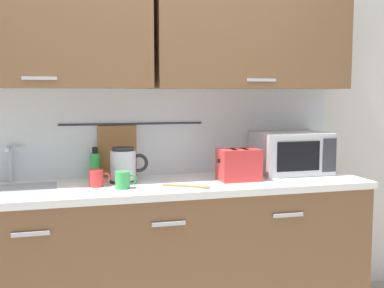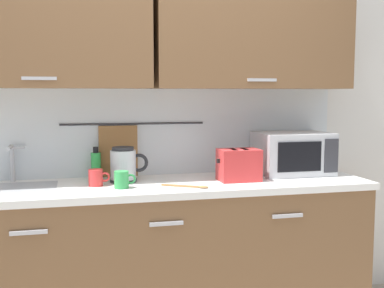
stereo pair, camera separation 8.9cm
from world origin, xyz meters
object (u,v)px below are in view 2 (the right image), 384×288
(dish_soap_bottle, at_px, (96,165))
(mug_by_kettle, at_px, (122,180))
(mug_near_sink, at_px, (96,178))
(toaster, at_px, (239,165))
(electric_kettle, at_px, (124,165))
(microwave, at_px, (293,153))
(wooden_spoon, at_px, (191,186))

(dish_soap_bottle, bearing_deg, mug_by_kettle, -69.66)
(mug_near_sink, bearing_deg, toaster, -2.02)
(mug_near_sink, relative_size, toaster, 0.47)
(dish_soap_bottle, xyz_separation_m, mug_near_sink, (-0.01, -0.24, -0.04))
(toaster, xyz_separation_m, mug_by_kettle, (-0.70, -0.07, -0.05))
(electric_kettle, relative_size, toaster, 0.89)
(mug_by_kettle, bearing_deg, dish_soap_bottle, 110.34)
(dish_soap_bottle, bearing_deg, microwave, -5.45)
(mug_by_kettle, bearing_deg, wooden_spoon, -10.22)
(mug_by_kettle, height_order, wooden_spoon, mug_by_kettle)
(wooden_spoon, bearing_deg, toaster, 22.55)
(dish_soap_bottle, distance_m, mug_near_sink, 0.24)
(dish_soap_bottle, bearing_deg, mug_near_sink, -92.31)
(toaster, distance_m, wooden_spoon, 0.37)
(electric_kettle, bearing_deg, toaster, -9.90)
(microwave, xyz_separation_m, electric_kettle, (-1.09, -0.03, -0.03))
(dish_soap_bottle, xyz_separation_m, mug_by_kettle, (0.13, -0.34, -0.04))
(microwave, bearing_deg, toaster, -160.33)
(toaster, height_order, mug_by_kettle, toaster)
(mug_near_sink, height_order, toaster, toaster)
(dish_soap_bottle, height_order, mug_by_kettle, dish_soap_bottle)
(electric_kettle, bearing_deg, dish_soap_bottle, 135.64)
(electric_kettle, xyz_separation_m, mug_by_kettle, (-0.03, -0.19, -0.05))
(microwave, bearing_deg, dish_soap_bottle, 174.55)
(mug_near_sink, height_order, mug_by_kettle, same)
(electric_kettle, height_order, dish_soap_bottle, electric_kettle)
(mug_near_sink, xyz_separation_m, wooden_spoon, (0.51, -0.17, -0.04))
(microwave, distance_m, mug_near_sink, 1.27)
(microwave, height_order, electric_kettle, microwave)
(electric_kettle, xyz_separation_m, dish_soap_bottle, (-0.16, 0.15, -0.01))
(wooden_spoon, bearing_deg, mug_near_sink, 161.93)
(toaster, xyz_separation_m, wooden_spoon, (-0.33, -0.14, -0.09))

